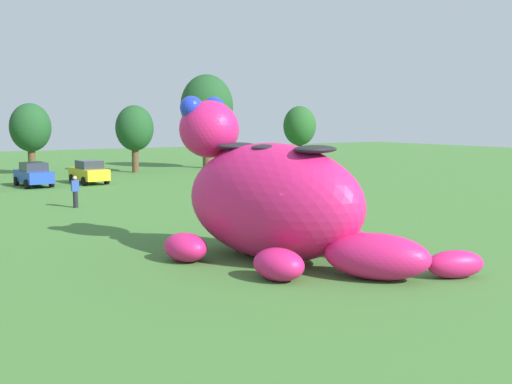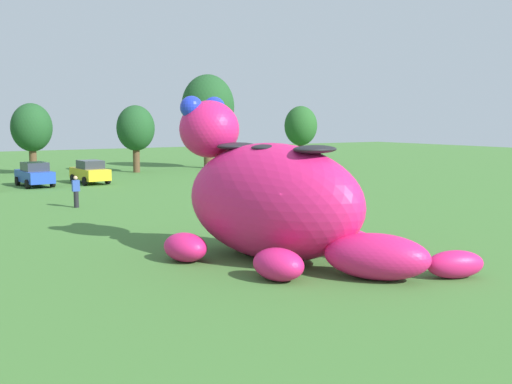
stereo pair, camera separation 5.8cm
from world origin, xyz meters
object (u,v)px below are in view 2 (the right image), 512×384
at_px(car_yellow, 90,172).
at_px(spectator_by_cars, 333,195).
at_px(spectator_mid_field, 233,180).
at_px(giant_inflatable_creature, 273,200).
at_px(spectator_near_inflatable, 76,192).
at_px(car_blue, 35,174).

height_order(car_yellow, spectator_by_cars, car_yellow).
bearing_deg(car_yellow, spectator_mid_field, -62.21).
xyz_separation_m(giant_inflatable_creature, spectator_mid_field, (7.97, 16.40, -1.18)).
bearing_deg(spectator_by_cars, spectator_near_inflatable, 141.44).
height_order(spectator_near_inflatable, spectator_mid_field, same).
height_order(spectator_mid_field, spectator_by_cars, same).
relative_size(spectator_near_inflatable, spectator_by_cars, 1.00).
height_order(giant_inflatable_creature, car_yellow, giant_inflatable_creature).
distance_m(spectator_near_inflatable, spectator_mid_field, 10.23).
distance_m(spectator_mid_field, spectator_by_cars, 9.32).
bearing_deg(spectator_mid_field, spectator_near_inflatable, -175.75).
relative_size(giant_inflatable_creature, spectator_mid_field, 5.83).
bearing_deg(car_blue, spectator_near_inflatable, -92.11).
bearing_deg(giant_inflatable_creature, car_yellow, 85.57).
xyz_separation_m(car_blue, spectator_mid_field, (9.76, -11.19, -0.01)).
bearing_deg(car_blue, spectator_mid_field, -48.89).
distance_m(giant_inflatable_creature, spectator_by_cars, 11.13).
height_order(giant_inflatable_creature, spectator_by_cars, giant_inflatable_creature).
height_order(giant_inflatable_creature, spectator_near_inflatable, giant_inflatable_creature).
distance_m(car_yellow, spectator_mid_field, 12.54).
bearing_deg(spectator_near_inflatable, spectator_mid_field, 4.25).
bearing_deg(car_yellow, spectator_by_cars, -72.69).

